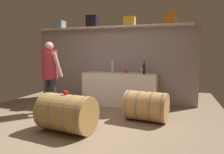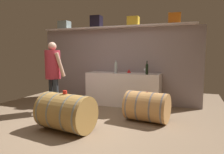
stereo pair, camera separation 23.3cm
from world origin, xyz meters
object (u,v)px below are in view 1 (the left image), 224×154
at_px(toolcase_grey, 59,25).
at_px(toolcase_black, 92,22).
at_px(wine_barrel_far, 146,106).
at_px(wine_bottle_clear, 113,67).
at_px(wine_barrel_near, 67,113).
at_px(wine_bottle_dark, 144,69).
at_px(work_cabinet, 120,89).
at_px(red_funnel, 126,71).
at_px(winemaker_pouring, 50,70).
at_px(tasting_cup, 66,93).
at_px(wine_glass, 142,70).
at_px(toolcase_yellow, 130,21).
at_px(toolcase_orange, 171,19).

height_order(toolcase_grey, toolcase_black, toolcase_black).
bearing_deg(wine_barrel_far, wine_bottle_clear, 144.46).
distance_m(wine_barrel_near, wine_barrel_far, 1.59).
xyz_separation_m(wine_bottle_dark, wine_barrel_far, (0.19, -0.88, -0.70)).
bearing_deg(work_cabinet, wine_bottle_clear, -144.06).
bearing_deg(toolcase_grey, wine_bottle_clear, -11.84).
bearing_deg(red_funnel, wine_bottle_dark, -30.31).
distance_m(wine_bottle_dark, winemaker_pouring, 2.19).
height_order(work_cabinet, wine_barrel_near, work_cabinet).
relative_size(work_cabinet, wine_barrel_far, 2.13).
height_order(toolcase_black, wine_bottle_dark, toolcase_black).
relative_size(red_funnel, tasting_cup, 1.52).
bearing_deg(wine_barrel_far, wine_glass, 111.82).
bearing_deg(toolcase_yellow, toolcase_black, 177.14).
distance_m(wine_bottle_dark, red_funnel, 0.63).
xyz_separation_m(work_cabinet, wine_bottle_clear, (-0.16, -0.12, 0.58)).
relative_size(tasting_cup, winemaker_pouring, 0.04).
height_order(toolcase_yellow, work_cabinet, toolcase_yellow).
relative_size(toolcase_yellow, red_funnel, 2.60).
relative_size(toolcase_grey, red_funnel, 2.74).
xyz_separation_m(red_funnel, wine_barrel_near, (-0.50, -2.21, -0.57)).
distance_m(work_cabinet, winemaker_pouring, 1.85).
xyz_separation_m(toolcase_yellow, toolcase_orange, (1.02, 0.00, 0.01)).
relative_size(toolcase_black, wine_bottle_dark, 0.97).
bearing_deg(toolcase_grey, toolcase_orange, -1.73).
bearing_deg(winemaker_pouring, wine_bottle_clear, 77.96).
relative_size(toolcase_yellow, wine_barrel_far, 0.32).
height_order(work_cabinet, wine_bottle_clear, wine_bottle_clear).
distance_m(toolcase_grey, red_funnel, 2.38).
relative_size(red_funnel, winemaker_pouring, 0.07).
height_order(toolcase_yellow, tasting_cup, toolcase_yellow).
bearing_deg(wine_barrel_far, winemaker_pouring, -168.75).
bearing_deg(tasting_cup, toolcase_grey, 123.16).
height_order(toolcase_grey, wine_glass, toolcase_grey).
xyz_separation_m(work_cabinet, winemaker_pouring, (-1.29, -1.20, 0.56)).
bearing_deg(wine_glass, wine_barrel_far, -76.16).
height_order(wine_bottle_dark, red_funnel, wine_bottle_dark).
bearing_deg(red_funnel, winemaker_pouring, -136.93).
bearing_deg(toolcase_orange, toolcase_black, 176.66).
xyz_separation_m(toolcase_orange, work_cabinet, (-1.23, -0.19, -1.77)).
bearing_deg(wine_bottle_clear, toolcase_black, 155.79).
relative_size(toolcase_grey, wine_bottle_dark, 0.92).
relative_size(toolcase_grey, tasting_cup, 4.17).
distance_m(toolcase_grey, wine_bottle_clear, 2.11).
bearing_deg(wine_glass, red_funnel, -174.61).
xyz_separation_m(toolcase_grey, winemaker_pouring, (0.59, -1.39, -1.20)).
xyz_separation_m(work_cabinet, wine_bottle_dark, (0.66, -0.19, 0.57)).
distance_m(toolcase_black, red_funnel, 1.65).
bearing_deg(toolcase_yellow, wine_barrel_near, -107.26).
relative_size(toolcase_black, wine_bottle_clear, 0.97).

